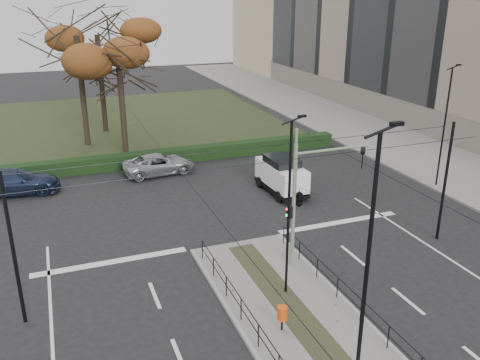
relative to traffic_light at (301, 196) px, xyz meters
The scene contains 19 objects.
ground 4.37m from the traffic_light, 132.20° to the right, with size 140.00×140.00×0.00m, color black.
median_island 5.92m from the traffic_light, 112.04° to the right, with size 4.40×15.00×0.14m, color slate.
sidewalk_east 25.92m from the traffic_light, 51.02° to the left, with size 8.00×90.00×0.14m, color slate.
park 31.17m from the traffic_light, 104.63° to the left, with size 38.00×26.00×0.10m, color #263118.
hedge 18.57m from the traffic_light, 115.27° to the left, with size 38.00×1.00×1.00m, color black.
apartment_block 34.84m from the traffic_light, 40.02° to the left, with size 13.09×52.10×21.64m.
median_railing 5.54m from the traffic_light, 111.61° to the right, with size 4.14×13.24×0.92m.
catenary 1.87m from the traffic_light, 167.72° to the right, with size 20.00×34.00×6.00m.
traffic_light is the anchor object (origin of this frame).
litter_bin 5.53m from the traffic_light, 123.82° to the right, with size 0.37×0.37×0.96m.
streetlamp_median_near 8.03m from the traffic_light, 104.45° to the right, with size 0.70×0.14×8.44m.
streetlamp_median_far 2.43m from the traffic_light, 128.61° to the right, with size 0.61×0.12×7.31m.
streetlamp_sidewalk 14.05m from the traffic_light, 24.57° to the left, with size 0.63×0.13×7.51m.
parked_car_third 18.78m from the traffic_light, 130.89° to the left, with size 2.14×5.28×1.53m, color #1C2743.
parked_car_fourth 15.13m from the traffic_light, 102.09° to the left, with size 2.24×4.85×1.35m, color #9FA1A6.
white_van 9.33m from the traffic_light, 69.63° to the left, with size 2.05×4.19×2.25m.
rust_tree 24.74m from the traffic_light, 106.94° to the left, with size 10.28×10.28×11.12m.
bare_tree_center 27.93m from the traffic_light, 100.79° to the left, with size 6.97×6.97×10.89m.
bare_tree_near 20.50m from the traffic_light, 103.06° to the left, with size 6.73×6.73×9.47m.
Camera 1 is at (-7.76, -15.84, 11.61)m, focal length 38.00 mm.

